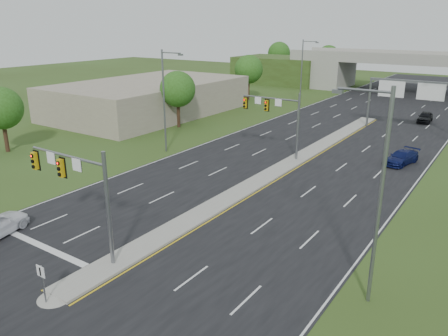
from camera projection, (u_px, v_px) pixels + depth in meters
ground at (113, 265)px, 25.79m from camera, size 240.00×240.00×0.00m
road at (331, 140)px, 53.25m from camera, size 24.00×160.00×0.02m
median at (288, 164)px, 43.80m from camera, size 2.00×54.00×0.16m
median_nose at (55, 297)px, 22.62m from camera, size 2.00×2.00×0.16m
lane_markings at (306, 151)px, 48.79m from camera, size 23.72×160.00×0.01m
signal_mast_near at (79, 183)px, 25.45m from camera, size 6.62×0.60×7.00m
signal_mast_far at (278, 113)px, 45.06m from camera, size 6.62×0.60×7.00m
keep_right_sign at (42, 278)px, 21.76m from camera, size 0.60×0.13×2.20m
sign_gantry at (413, 92)px, 55.81m from camera, size 11.58×0.44×6.67m
overpass at (416, 76)px, 87.43m from camera, size 80.00×14.00×8.10m
lightpole_l_mid at (165, 97)px, 46.65m from camera, size 2.85×0.25×11.00m
lightpole_l_far at (303, 69)px, 74.11m from camera, size 2.85×0.25×11.00m
lightpole_r_near at (377, 189)px, 20.69m from camera, size 2.85×0.25×11.00m
tree_l_near at (178, 89)px, 58.36m from camera, size 4.80×4.80×7.60m
tree_l_mid at (249, 69)px, 80.00m from camera, size 5.20×5.20×8.12m
tree_l_close at (1, 108)px, 47.04m from camera, size 4.60×4.60×7.17m
tree_back_a at (279, 53)px, 117.97m from camera, size 6.00×6.00×8.85m
tree_back_b at (328, 57)px, 110.60m from camera, size 5.60×5.60×8.32m
commercial_building at (150, 97)px, 68.47m from camera, size 18.00×30.00×5.00m
car_far_b at (401, 157)px, 44.05m from camera, size 2.97×5.01×1.36m
car_far_c at (425, 117)px, 62.62m from camera, size 1.94×4.45×1.49m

